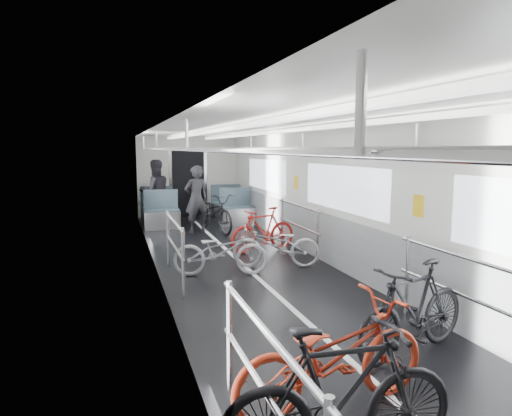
% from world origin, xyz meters
% --- Properties ---
extents(car_shell, '(3.02, 14.01, 2.41)m').
position_xyz_m(car_shell, '(0.00, 1.78, 1.13)').
color(car_shell, black).
rests_on(car_shell, ground).
extents(bike_left_near, '(1.78, 0.80, 0.90)m').
position_xyz_m(bike_left_near, '(-0.55, -3.71, 0.45)').
color(bike_left_near, '#A92A14').
rests_on(bike_left_near, floor).
extents(bike_left_mid, '(1.64, 0.55, 0.97)m').
position_xyz_m(bike_left_mid, '(-0.80, -4.31, 0.49)').
color(bike_left_mid, black).
rests_on(bike_left_mid, floor).
extents(bike_left_far, '(1.61, 0.87, 0.80)m').
position_xyz_m(bike_left_far, '(-0.53, 0.33, 0.40)').
color(bike_left_far, '#9E9FA3').
rests_on(bike_left_far, floor).
extents(bike_right_near, '(1.65, 0.88, 0.95)m').
position_xyz_m(bike_right_near, '(0.66, -3.07, 0.48)').
color(bike_right_near, black).
rests_on(bike_right_near, floor).
extents(bike_right_mid, '(1.61, 0.97, 0.80)m').
position_xyz_m(bike_right_mid, '(0.51, 0.53, 0.40)').
color(bike_right_mid, '#9D9DA1').
rests_on(bike_right_mid, floor).
extents(bike_right_far, '(1.55, 0.79, 0.89)m').
position_xyz_m(bike_right_far, '(0.66, 1.72, 0.45)').
color(bike_right_far, red).
rests_on(bike_right_far, floor).
extents(bike_aisle, '(1.08, 1.96, 0.97)m').
position_xyz_m(bike_aisle, '(0.20, 4.18, 0.49)').
color(bike_aisle, black).
rests_on(bike_aisle, floor).
extents(person_standing, '(0.68, 0.54, 1.64)m').
position_xyz_m(person_standing, '(-0.23, 4.28, 0.82)').
color(person_standing, black).
rests_on(person_standing, floor).
extents(person_seated, '(0.97, 0.82, 1.76)m').
position_xyz_m(person_seated, '(-1.09, 5.78, 0.88)').
color(person_seated, '#27242B').
rests_on(person_seated, floor).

